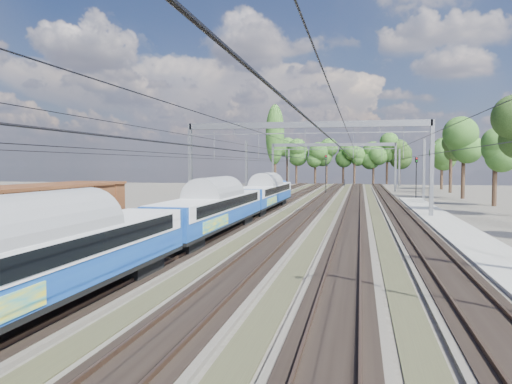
% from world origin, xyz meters
% --- Properties ---
extents(ground, '(220.00, 220.00, 0.00)m').
position_xyz_m(ground, '(0.00, 0.00, 0.00)').
color(ground, '#47423A').
rests_on(ground, ground).
extents(track_bed, '(21.00, 130.00, 0.34)m').
position_xyz_m(track_bed, '(-0.00, 45.00, 0.10)').
color(track_bed, '#47423A').
rests_on(track_bed, ground).
extents(platform, '(3.00, 70.00, 0.30)m').
position_xyz_m(platform, '(12.00, 20.00, 0.15)').
color(platform, gray).
rests_on(platform, ground).
extents(catenary, '(25.65, 130.00, 9.00)m').
position_xyz_m(catenary, '(0.33, 52.69, 6.40)').
color(catenary, slate).
rests_on(catenary, ground).
extents(tree_belt, '(39.55, 99.35, 12.13)m').
position_xyz_m(tree_belt, '(7.85, 90.95, 8.16)').
color(tree_belt, black).
rests_on(tree_belt, ground).
extents(poplar, '(4.40, 4.40, 19.04)m').
position_xyz_m(poplar, '(-14.50, 98.00, 11.89)').
color(poplar, black).
rests_on(poplar, ground).
extents(emu_train, '(2.70, 57.17, 3.95)m').
position_xyz_m(emu_train, '(-4.50, 14.62, 2.32)').
color(emu_train, black).
rests_on(emu_train, ground).
extents(freight_boxcar, '(3.08, 14.89, 3.84)m').
position_xyz_m(freight_boxcar, '(-9.00, 0.54, 2.34)').
color(freight_boxcar, black).
rests_on(freight_boxcar, ground).
extents(worker, '(0.62, 0.73, 1.70)m').
position_xyz_m(worker, '(1.72, 94.70, 0.85)').
color(worker, black).
rests_on(worker, ground).
extents(signal_near, '(0.46, 0.42, 6.50)m').
position_xyz_m(signal_near, '(-0.43, 65.71, 4.11)').
color(signal_near, black).
rests_on(signal_near, ground).
extents(signal_far, '(0.43, 0.40, 5.95)m').
position_xyz_m(signal_far, '(12.75, 54.60, 3.76)').
color(signal_far, black).
rests_on(signal_far, ground).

